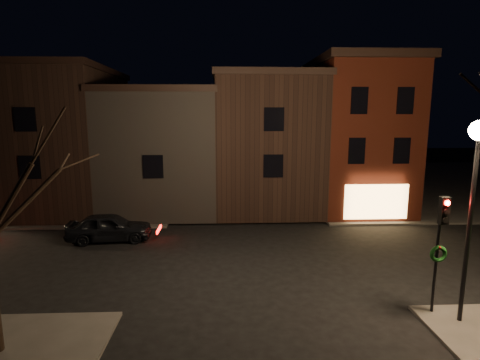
% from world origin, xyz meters
% --- Properties ---
extents(ground, '(120.00, 120.00, 0.00)m').
position_xyz_m(ground, '(0.00, 0.00, 0.00)').
color(ground, black).
rests_on(ground, ground).
extents(sidewalk_far_right, '(30.00, 30.00, 0.12)m').
position_xyz_m(sidewalk_far_right, '(20.00, 20.00, 0.06)').
color(sidewalk_far_right, '#2D2B28').
rests_on(sidewalk_far_right, ground).
extents(sidewalk_far_left, '(30.00, 30.00, 0.12)m').
position_xyz_m(sidewalk_far_left, '(-20.00, 20.00, 0.06)').
color(sidewalk_far_left, '#2D2B28').
rests_on(sidewalk_far_left, ground).
extents(corner_building, '(6.50, 8.50, 10.50)m').
position_xyz_m(corner_building, '(8.00, 9.47, 5.40)').
color(corner_building, '#4A170D').
rests_on(corner_building, ground).
extents(row_building_a, '(7.30, 10.30, 9.40)m').
position_xyz_m(row_building_a, '(1.50, 10.50, 4.83)').
color(row_building_a, black).
rests_on(row_building_a, ground).
extents(row_building_b, '(7.80, 10.30, 8.40)m').
position_xyz_m(row_building_b, '(-5.75, 10.50, 4.33)').
color(row_building_b, black).
rests_on(row_building_b, ground).
extents(row_building_c, '(7.30, 10.30, 9.90)m').
position_xyz_m(row_building_c, '(-13.00, 10.50, 5.08)').
color(row_building_c, black).
rests_on(row_building_c, ground).
extents(street_lamp_near, '(0.60, 0.60, 6.48)m').
position_xyz_m(street_lamp_near, '(6.20, -6.00, 5.18)').
color(street_lamp_near, black).
rests_on(street_lamp_near, sidewalk_near_right).
extents(traffic_signal, '(0.58, 0.38, 4.05)m').
position_xyz_m(traffic_signal, '(5.60, -5.51, 2.81)').
color(traffic_signal, black).
rests_on(traffic_signal, sidewalk_near_right).
extents(parked_car_a, '(4.59, 2.18, 1.52)m').
position_xyz_m(parked_car_a, '(-7.73, 2.88, 0.76)').
color(parked_car_a, black).
rests_on(parked_car_a, ground).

